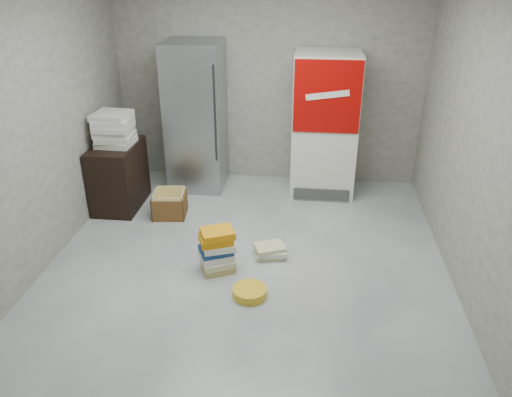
{
  "coord_description": "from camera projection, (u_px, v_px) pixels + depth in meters",
  "views": [
    {
      "loc": [
        0.56,
        -3.98,
        2.84
      ],
      "look_at": [
        0.04,
        0.7,
        0.53
      ],
      "focal_mm": 35.0,
      "sensor_mm": 36.0,
      "label": 1
    }
  ],
  "objects": [
    {
      "name": "ground",
      "position": [
        244.0,
        278.0,
        4.85
      ],
      "size": [
        5.0,
        5.0,
        0.0
      ],
      "primitive_type": "plane",
      "color": "beige",
      "rests_on": "ground"
    },
    {
      "name": "room_shell",
      "position": [
        242.0,
        96.0,
        4.06
      ],
      "size": [
        4.04,
        5.04,
        2.82
      ],
      "color": "#A9A298",
      "rests_on": "ground"
    },
    {
      "name": "steel_fridge",
      "position": [
        196.0,
        117.0,
        6.42
      ],
      "size": [
        0.7,
        0.72,
        1.9
      ],
      "color": "#9EA0A6",
      "rests_on": "ground"
    },
    {
      "name": "coke_cooler",
      "position": [
        325.0,
        125.0,
        6.28
      ],
      "size": [
        0.8,
        0.73,
        1.8
      ],
      "color": "silver",
      "rests_on": "ground"
    },
    {
      "name": "wood_shelf",
      "position": [
        119.0,
        176.0,
        6.1
      ],
      "size": [
        0.5,
        0.8,
        0.8
      ],
      "primitive_type": "cube",
      "color": "black",
      "rests_on": "ground"
    },
    {
      "name": "supply_box_stack",
      "position": [
        114.0,
        129.0,
        5.84
      ],
      "size": [
        0.44,
        0.44,
        0.39
      ],
      "color": "silver",
      "rests_on": "wood_shelf"
    },
    {
      "name": "phonebook_stack_main",
      "position": [
        217.0,
        250.0,
        4.89
      ],
      "size": [
        0.41,
        0.37,
        0.46
      ],
      "rotation": [
        0.0,
        0.0,
        0.36
      ],
      "color": "tan",
      "rests_on": "ground"
    },
    {
      "name": "phonebook_stack_side",
      "position": [
        270.0,
        251.0,
        5.18
      ],
      "size": [
        0.36,
        0.32,
        0.13
      ],
      "rotation": [
        0.0,
        0.0,
        0.28
      ],
      "color": "beige",
      "rests_on": "ground"
    },
    {
      "name": "cardboard_box",
      "position": [
        170.0,
        205.0,
        5.98
      ],
      "size": [
        0.42,
        0.42,
        0.31
      ],
      "rotation": [
        0.0,
        0.0,
        0.11
      ],
      "color": "gold",
      "rests_on": "ground"
    },
    {
      "name": "bucket_lid",
      "position": [
        250.0,
        292.0,
        4.59
      ],
      "size": [
        0.41,
        0.41,
        0.08
      ],
      "primitive_type": "cylinder",
      "rotation": [
        0.0,
        0.0,
        -0.38
      ],
      "color": "gold",
      "rests_on": "ground"
    }
  ]
}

